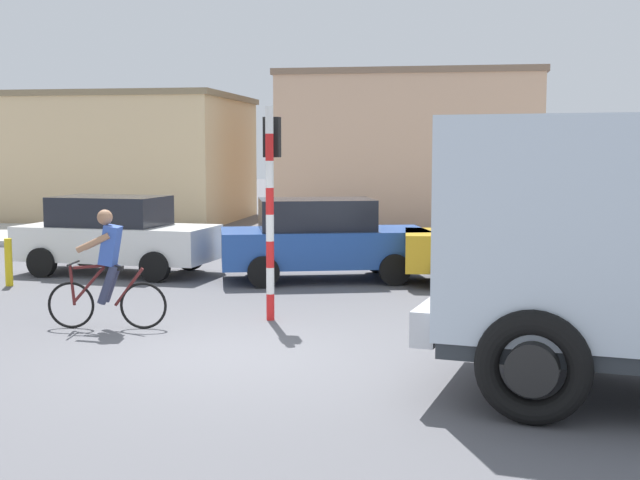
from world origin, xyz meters
name	(u,v)px	position (x,y,z in m)	size (l,w,h in m)	color
ground_plane	(229,354)	(0.00, 0.00, 0.00)	(120.00, 120.00, 0.00)	#56565B
sidewalk_far	(355,240)	(0.00, 13.01, 0.08)	(80.00, 5.00, 0.16)	#ADADA8
cyclist	(107,269)	(-2.12, 1.23, 0.86)	(1.72, 0.53, 1.72)	black
traffic_light_pole	(271,183)	(0.04, 2.30, 2.07)	(0.24, 0.43, 3.20)	red
car_red_near	(116,234)	(-4.17, 6.44, 0.82)	(4.15, 2.17, 1.60)	white
car_white_mid	(322,239)	(0.17, 6.28, 0.82)	(4.32, 2.75, 1.60)	#234C9E
car_far_side	(509,242)	(3.77, 6.26, 0.82)	(4.11, 2.08, 1.60)	gold
bollard_far	(9,262)	(-5.53, 4.58, 0.45)	(0.14, 0.14, 0.90)	gold
building_corner_left	(94,158)	(-10.27, 19.18, 2.23)	(10.63, 6.95, 4.46)	#D1B284
building_mid_block	(411,149)	(1.13, 19.73, 2.56)	(8.62, 6.03, 5.11)	tan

